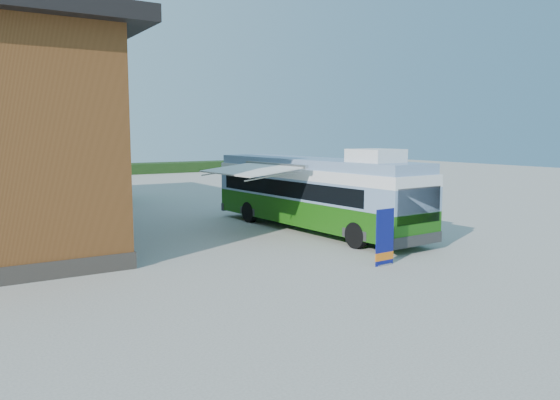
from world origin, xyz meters
TOP-DOWN VIEW (x-y plane):
  - ground at (0.00, 0.00)m, footprint 100.00×100.00m
  - hedge at (8.00, 38.00)m, footprint 40.00×3.00m
  - bus at (1.69, 2.43)m, footprint 3.01×11.19m
  - awning at (-0.87, 2.86)m, footprint 2.72×4.11m
  - banner at (0.00, -3.57)m, footprint 0.75×0.21m
  - picnic_table at (1.77, -1.54)m, footprint 1.39×1.25m
  - person_a at (-5.70, 10.96)m, footprint 0.68×0.57m
  - person_b at (-5.59, 11.95)m, footprint 0.81×0.98m
  - slurry_tanker at (-2.82, 17.95)m, footprint 1.85×5.81m

SIDE VIEW (x-z plane):
  - ground at x=0.00m, z-range 0.00..0.00m
  - hedge at x=8.00m, z-range 0.00..1.00m
  - picnic_table at x=1.77m, z-range 0.19..0.97m
  - banner at x=0.00m, z-range -0.16..1.56m
  - person_a at x=-5.70m, z-range 0.00..1.60m
  - person_b at x=-5.59m, z-range 0.00..1.83m
  - slurry_tanker at x=-2.82m, z-range 0.16..2.31m
  - bus at x=1.69m, z-range -0.08..3.33m
  - awning at x=-0.87m, z-range 2.22..2.73m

